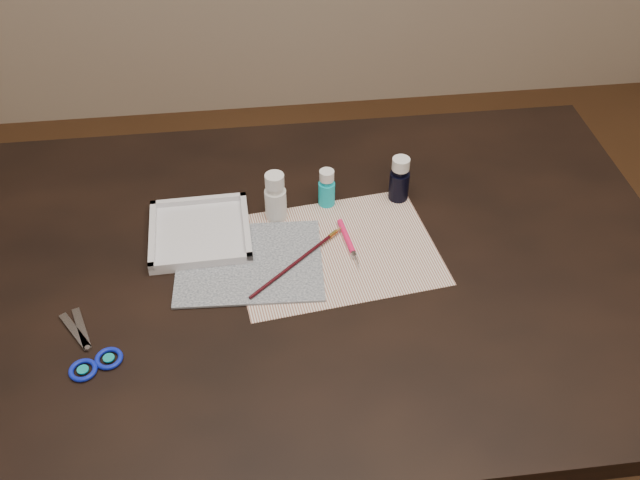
{
  "coord_description": "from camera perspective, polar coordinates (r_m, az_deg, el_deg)",
  "views": [
    {
      "loc": [
        -0.11,
        -0.91,
        1.64
      ],
      "look_at": [
        0.0,
        0.0,
        0.8
      ],
      "focal_mm": 40.0,
      "sensor_mm": 36.0,
      "label": 1
    }
  ],
  "objects": [
    {
      "name": "paint_bottle_navy",
      "position": [
        1.39,
        6.38,
        4.88
      ],
      "size": [
        0.05,
        0.05,
        0.09
      ],
      "primitive_type": "cylinder",
      "rotation": [
        0.0,
        0.0,
        -0.22
      ],
      "color": "black",
      "rests_on": "table"
    },
    {
      "name": "paper",
      "position": [
        1.3,
        1.23,
        -0.8
      ],
      "size": [
        0.39,
        0.32,
        0.0
      ],
      "primitive_type": "cube",
      "rotation": [
        0.0,
        0.0,
        0.13
      ],
      "color": "white",
      "rests_on": "table"
    },
    {
      "name": "canvas",
      "position": [
        1.28,
        -5.67,
        -1.77
      ],
      "size": [
        0.27,
        0.22,
        0.0
      ],
      "primitive_type": "cube",
      "rotation": [
        0.0,
        0.0,
        -0.06
      ],
      "color": "black",
      "rests_on": "paper"
    },
    {
      "name": "ground",
      "position": [
        1.89,
        -0.0,
        -18.54
      ],
      "size": [
        3.5,
        3.5,
        0.02
      ],
      "primitive_type": "cube",
      "color": "#422614",
      "rests_on": "ground"
    },
    {
      "name": "palette_tray",
      "position": [
        1.34,
        -9.58,
        0.67
      ],
      "size": [
        0.19,
        0.19,
        0.02
      ],
      "primitive_type": "cube",
      "rotation": [
        0.0,
        0.0,
        0.03
      ],
      "color": "silver",
      "rests_on": "table"
    },
    {
      "name": "craft_knife",
      "position": [
        1.3,
        2.39,
        -0.34
      ],
      "size": [
        0.03,
        0.13,
        0.01
      ],
      "primitive_type": null,
      "rotation": [
        0.0,
        0.0,
        -1.44
      ],
      "color": "#F71A5B",
      "rests_on": "paper"
    },
    {
      "name": "paint_bottle_cyan",
      "position": [
        1.37,
        0.54,
        4.2
      ],
      "size": [
        0.04,
        0.04,
        0.08
      ],
      "primitive_type": "cylinder",
      "rotation": [
        0.0,
        0.0,
        -0.18
      ],
      "color": "#11BFD3",
      "rests_on": "table"
    },
    {
      "name": "scissors",
      "position": [
        1.2,
        -18.61,
        -7.85
      ],
      "size": [
        0.17,
        0.19,
        0.01
      ],
      "primitive_type": null,
      "rotation": [
        0.0,
        0.0,
        2.15
      ],
      "color": "silver",
      "rests_on": "table"
    },
    {
      "name": "table",
      "position": [
        1.56,
        -0.0,
        -11.63
      ],
      "size": [
        1.3,
        0.9,
        0.75
      ],
      "primitive_type": "cube",
      "color": "black",
      "rests_on": "ground"
    },
    {
      "name": "paint_bottle_white",
      "position": [
        1.34,
        -3.59,
        3.49
      ],
      "size": [
        0.04,
        0.04,
        0.1
      ],
      "primitive_type": "cylinder",
      "rotation": [
        0.0,
        0.0,
        -0.09
      ],
      "color": "white",
      "rests_on": "table"
    },
    {
      "name": "paintbrush",
      "position": [
        1.27,
        -1.68,
        -1.6
      ],
      "size": [
        0.19,
        0.17,
        0.01
      ],
      "primitive_type": null,
      "rotation": [
        0.0,
        0.0,
        0.73
      ],
      "color": "black",
      "rests_on": "canvas"
    }
  ]
}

